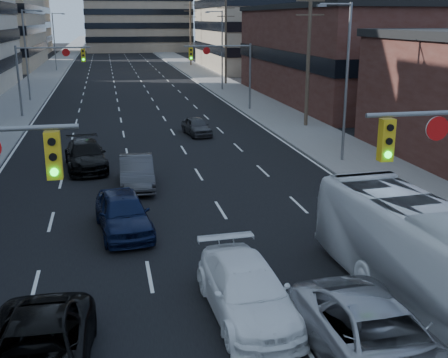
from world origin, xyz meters
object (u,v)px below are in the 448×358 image
white_van (247,290)px  transit_bus (444,267)px  black_pickup (37,356)px  sedan_blue (123,213)px  silver_suv (377,341)px

white_van → transit_bus: (5.27, -1.28, 0.78)m
white_van → transit_bus: size_ratio=0.48×
black_pickup → white_van: 5.84m
black_pickup → sedan_blue: size_ratio=1.11×
white_van → sedan_blue: sedan_blue is taller
black_pickup → transit_bus: (10.73, 0.79, 0.82)m
black_pickup → silver_suv: size_ratio=0.90×
silver_suv → black_pickup: bearing=169.3°
black_pickup → silver_suv: 7.91m
white_van → silver_suv: silver_suv is taller
black_pickup → sedan_blue: sedan_blue is taller
black_pickup → silver_suv: (7.83, -1.13, 0.08)m
transit_bus → white_van: bearing=162.5°
white_van → black_pickup: bearing=-161.6°
black_pickup → silver_suv: silver_suv is taller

